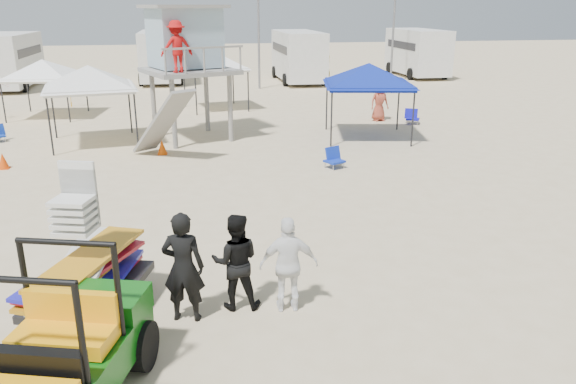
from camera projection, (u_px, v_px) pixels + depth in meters
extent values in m
plane|color=beige|center=(290.00, 332.00, 8.81)|extent=(140.00, 140.00, 0.00)
cube|color=#0C520E|center=(61.00, 371.00, 6.87)|extent=(2.12, 3.05, 0.49)
cube|color=#F59E0C|center=(58.00, 350.00, 6.77)|extent=(1.43, 1.11, 0.27)
cube|color=black|center=(91.00, 290.00, 9.05)|extent=(1.94, 2.38, 0.13)
cylinder|color=black|center=(54.00, 306.00, 9.02)|extent=(0.36, 0.58, 0.54)
imported|color=black|center=(183.00, 267.00, 8.89)|extent=(0.76, 0.58, 1.85)
imported|color=black|center=(236.00, 262.00, 9.29)|extent=(0.88, 0.73, 1.67)
imported|color=white|center=(289.00, 265.00, 9.20)|extent=(1.00, 0.48, 1.65)
cylinder|color=gray|center=(161.00, 113.00, 19.91)|extent=(0.18, 0.18, 2.49)
cube|color=gray|center=(189.00, 71.00, 20.70)|extent=(3.86, 3.86, 0.16)
cube|color=#90ABBB|center=(188.00, 38.00, 20.61)|extent=(2.85, 2.68, 2.09)
imported|color=#B20F0F|center=(165.00, 46.00, 19.33)|extent=(1.13, 0.65, 1.75)
cylinder|color=black|center=(340.00, 119.00, 19.82)|extent=(0.06, 0.06, 2.08)
pyramid|color=navy|center=(369.00, 63.00, 20.86)|extent=(3.58, 3.58, 0.80)
cube|color=navy|center=(368.00, 85.00, 21.11)|extent=(3.58, 3.58, 0.18)
cylinder|color=black|center=(43.00, 124.00, 18.96)|extent=(0.06, 0.06, 2.10)
pyramid|color=white|center=(87.00, 65.00, 19.94)|extent=(3.42, 3.42, 0.80)
cube|color=white|center=(90.00, 88.00, 20.20)|extent=(3.42, 3.42, 0.18)
cylinder|color=black|center=(6.00, 102.00, 24.00)|extent=(0.06, 0.06, 1.84)
pyramid|color=white|center=(42.00, 59.00, 24.99)|extent=(3.26, 3.26, 0.80)
cube|color=white|center=(44.00, 77.00, 25.24)|extent=(3.26, 3.26, 0.18)
cylinder|color=black|center=(190.00, 93.00, 26.01)|extent=(0.06, 0.06, 2.02)
pyramid|color=white|center=(214.00, 51.00, 26.84)|extent=(3.18, 3.18, 0.80)
cube|color=white|center=(215.00, 68.00, 27.10)|extent=(3.18, 3.18, 0.18)
imported|color=orange|center=(70.00, 91.00, 27.95)|extent=(1.92, 1.95, 1.61)
cone|color=#DB3E06|center=(3.00, 161.00, 17.52)|extent=(0.34, 0.34, 0.50)
cone|color=#E65107|center=(162.00, 147.00, 19.22)|extent=(0.34, 0.34, 0.50)
cube|color=#102CAF|center=(334.00, 161.00, 17.59)|extent=(0.71, 0.69, 0.06)
cube|color=#102CAF|center=(333.00, 153.00, 17.76)|extent=(0.56, 0.40, 0.44)
cylinder|color=#B2B2B7|center=(329.00, 167.00, 17.41)|extent=(0.03, 0.03, 0.20)
cube|color=#0F0FA7|center=(413.00, 119.00, 24.11)|extent=(0.71, 0.69, 0.06)
cube|color=#0F0FA7|center=(411.00, 113.00, 24.27)|extent=(0.56, 0.40, 0.44)
cylinder|color=#B2B2B7|center=(409.00, 123.00, 23.93)|extent=(0.03, 0.03, 0.20)
cube|color=silver|center=(9.00, 59.00, 34.27)|extent=(2.50, 6.80, 3.00)
cube|color=black|center=(8.00, 51.00, 34.13)|extent=(2.54, 5.44, 0.50)
cube|color=silver|center=(161.00, 55.00, 37.17)|extent=(2.50, 6.50, 3.00)
cube|color=black|center=(160.00, 48.00, 37.03)|extent=(2.54, 5.20, 0.50)
cylinder|color=black|center=(141.00, 80.00, 35.45)|extent=(0.25, 0.80, 0.80)
cube|color=silver|center=(298.00, 55.00, 37.27)|extent=(2.50, 7.00, 3.00)
cube|color=black|center=(298.00, 48.00, 37.13)|extent=(2.54, 5.60, 0.50)
cylinder|color=black|center=(285.00, 80.00, 35.40)|extent=(0.25, 0.80, 0.80)
cube|color=silver|center=(417.00, 51.00, 40.17)|extent=(2.50, 6.60, 3.00)
cube|color=black|center=(418.00, 45.00, 40.03)|extent=(2.54, 5.28, 0.50)
cylinder|color=black|center=(411.00, 74.00, 38.42)|extent=(0.25, 0.80, 0.80)
cylinder|color=slate|center=(258.00, 21.00, 33.26)|extent=(0.14, 0.14, 8.00)
cylinder|color=slate|center=(394.00, 19.00, 36.16)|extent=(0.14, 0.14, 8.00)
imported|color=#A94530|center=(379.00, 102.00, 24.67)|extent=(0.86, 0.61, 1.67)
imported|color=#CFC44D|center=(327.00, 68.00, 37.71)|extent=(0.75, 0.72, 1.73)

